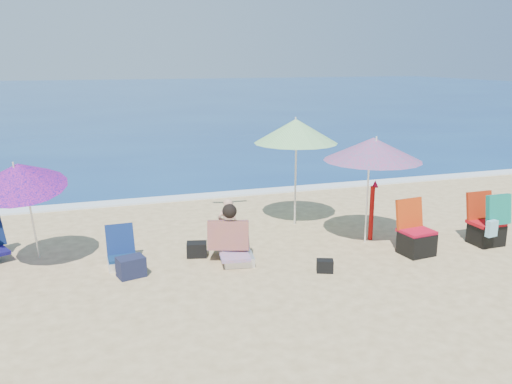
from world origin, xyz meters
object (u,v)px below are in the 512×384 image
object	(u,v)px
umbrella_striped	(296,131)
person_center	(228,230)
umbrella_turquoise	(373,149)
umbrella_blue	(20,175)
camp_chair_left	(416,238)
furled_umbrella	(372,207)
chair_rainbow	(237,253)
camp_chair_right	(487,226)
chair_navy	(122,256)

from	to	relation	value
umbrella_striped	person_center	bearing A→B (deg)	-142.91
umbrella_turquoise	umbrella_blue	world-z (taller)	umbrella_turquoise
umbrella_turquoise	camp_chair_left	bearing A→B (deg)	-54.97
furled_umbrella	camp_chair_left	bearing A→B (deg)	-68.88
chair_rainbow	camp_chair_left	distance (m)	3.14
furled_umbrella	chair_rainbow	size ratio (longest dim) A/B	1.63
furled_umbrella	camp_chair_right	distance (m)	2.10
umbrella_blue	camp_chair_left	xyz separation A→B (m)	(6.37, -1.33, -1.28)
camp_chair_right	umbrella_blue	bearing A→B (deg)	170.42
umbrella_blue	camp_chair_right	size ratio (longest dim) A/B	1.92
umbrella_striped	furled_umbrella	size ratio (longest dim) A/B	1.94
chair_navy	camp_chair_left	xyz separation A→B (m)	(4.92, -1.01, 0.11)
umbrella_striped	chair_rainbow	distance (m)	2.98
chair_navy	chair_rainbow	distance (m)	1.89
umbrella_striped	camp_chair_left	size ratio (longest dim) A/B	2.35
furled_umbrella	person_center	world-z (taller)	furled_umbrella
umbrella_turquoise	person_center	xyz separation A→B (m)	(-2.64, 0.15, -1.28)
furled_umbrella	camp_chair_left	world-z (taller)	furled_umbrella
camp_chair_left	umbrella_striped	bearing A→B (deg)	122.01
umbrella_turquoise	camp_chair_right	xyz separation A→B (m)	(2.03, -0.73, -1.41)
camp_chair_left	chair_navy	bearing A→B (deg)	168.42
umbrella_blue	chair_navy	xyz separation A→B (m)	(1.44, -0.32, -1.39)
umbrella_turquoise	chair_navy	bearing A→B (deg)	176.35
furled_umbrella	chair_navy	bearing A→B (deg)	178.74
chair_navy	camp_chair_left	bearing A→B (deg)	-11.58
umbrella_striped	chair_rainbow	bearing A→B (deg)	-135.52
umbrella_blue	furled_umbrella	world-z (taller)	umbrella_blue
umbrella_blue	person_center	size ratio (longest dim) A/B	1.90
umbrella_turquoise	person_center	world-z (taller)	umbrella_turquoise
chair_navy	person_center	xyz separation A→B (m)	(1.78, -0.13, 0.31)
furled_umbrella	person_center	bearing A→B (deg)	-179.32
umbrella_turquoise	chair_rainbow	distance (m)	3.04
umbrella_blue	person_center	bearing A→B (deg)	-8.00
furled_umbrella	chair_rainbow	bearing A→B (deg)	-172.08
umbrella_blue	umbrella_striped	bearing A→B (deg)	10.02
furled_umbrella	umbrella_turquoise	bearing A→B (deg)	-131.20
umbrella_turquoise	chair_navy	size ratio (longest dim) A/B	3.54
umbrella_striped	umbrella_blue	size ratio (longest dim) A/B	1.16
chair_navy	umbrella_striped	bearing A→B (deg)	18.71
umbrella_turquoise	chair_rainbow	size ratio (longest dim) A/B	3.28
chair_navy	chair_rainbow	size ratio (longest dim) A/B	0.93
umbrella_striped	chair_navy	bearing A→B (deg)	-161.29
umbrella_turquoise	umbrella_striped	size ratio (longest dim) A/B	1.04
umbrella_turquoise	furled_umbrella	size ratio (longest dim) A/B	2.01
umbrella_striped	person_center	size ratio (longest dim) A/B	2.21
umbrella_blue	chair_navy	size ratio (longest dim) A/B	2.93
chair_rainbow	camp_chair_right	bearing A→B (deg)	-6.54
chair_navy	chair_rainbow	world-z (taller)	chair_rainbow
umbrella_blue	person_center	world-z (taller)	umbrella_blue
chair_navy	camp_chair_left	size ratio (longest dim) A/B	0.69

